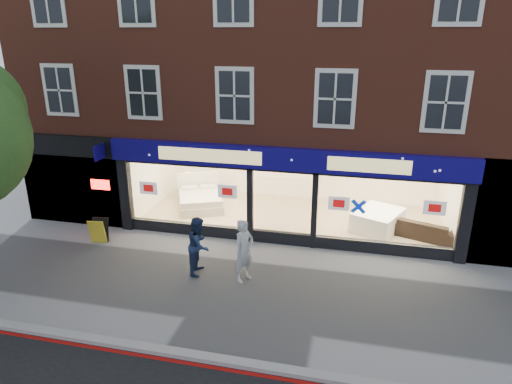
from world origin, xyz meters
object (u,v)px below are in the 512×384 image
(pedestrian_grey, at_px, (244,251))
(display_bed, at_px, (200,199))
(sofa, at_px, (424,229))
(pedestrian_blue, at_px, (199,245))
(mattress_stack, at_px, (378,220))
(a_board, at_px, (99,231))

(pedestrian_grey, bearing_deg, display_bed, 63.34)
(sofa, distance_m, pedestrian_blue, 7.58)
(sofa, height_order, pedestrian_blue, pedestrian_blue)
(display_bed, relative_size, pedestrian_blue, 1.48)
(mattress_stack, bearing_deg, sofa, -12.68)
(display_bed, xyz_separation_m, a_board, (-2.24, -3.59, -0.00))
(sofa, bearing_deg, display_bed, 13.62)
(display_bed, relative_size, a_board, 3.01)
(pedestrian_grey, xyz_separation_m, pedestrian_blue, (-1.37, 0.14, -0.05))
(display_bed, xyz_separation_m, pedestrian_blue, (1.67, -4.68, 0.43))
(mattress_stack, height_order, pedestrian_grey, pedestrian_grey)
(mattress_stack, relative_size, sofa, 1.00)
(mattress_stack, distance_m, sofa, 1.54)
(display_bed, height_order, mattress_stack, display_bed)
(mattress_stack, xyz_separation_m, sofa, (1.50, -0.34, -0.03))
(display_bed, distance_m, sofa, 8.30)
(mattress_stack, relative_size, pedestrian_grey, 1.18)
(display_bed, height_order, sofa, display_bed)
(pedestrian_grey, distance_m, pedestrian_blue, 1.38)
(pedestrian_grey, bearing_deg, pedestrian_blue, 115.39)
(display_bed, bearing_deg, pedestrian_blue, -94.33)
(pedestrian_blue, bearing_deg, mattress_stack, -55.05)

